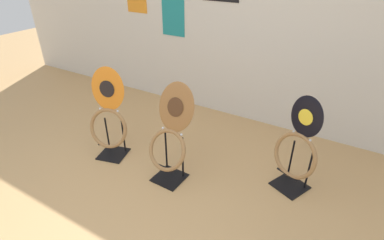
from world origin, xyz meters
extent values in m
cube|color=silver|center=(0.00, 2.35, 1.30)|extent=(8.00, 0.06, 2.60)
cube|color=teal|center=(-0.97, 2.31, 1.21)|extent=(0.34, 0.01, 0.53)
cube|color=black|center=(-0.06, 0.81, 0.01)|extent=(0.29, 0.29, 0.01)
cylinder|color=black|center=(-0.15, 0.91, 0.23)|extent=(0.02, 0.02, 0.44)
cylinder|color=black|center=(0.04, 0.90, 0.23)|extent=(0.02, 0.02, 0.44)
cylinder|color=black|center=(-0.06, 0.74, 0.19)|extent=(0.22, 0.03, 0.02)
torus|color=#9E7042|center=(-0.06, 0.79, 0.35)|extent=(0.40, 0.24, 0.36)
ellipsoid|color=#936033|center=(-0.05, 0.96, 0.72)|extent=(0.38, 0.19, 0.44)
ellipsoid|color=#4C2D19|center=(-0.05, 0.94, 0.72)|extent=(0.17, 0.07, 0.17)
sphere|color=silver|center=(-0.16, 0.88, 0.50)|extent=(0.02, 0.02, 0.02)
sphere|color=silver|center=(0.05, 0.88, 0.50)|extent=(0.02, 0.02, 0.02)
cube|color=black|center=(-0.80, 0.82, 0.01)|extent=(0.34, 0.34, 0.01)
cylinder|color=black|center=(-0.92, 0.89, 0.20)|extent=(0.02, 0.02, 0.38)
cylinder|color=black|center=(-0.73, 0.94, 0.20)|extent=(0.02, 0.02, 0.38)
cylinder|color=black|center=(-0.78, 0.75, 0.16)|extent=(0.22, 0.07, 0.02)
torus|color=#9E7042|center=(-0.80, 0.80, 0.34)|extent=(0.45, 0.28, 0.41)
ellipsoid|color=orange|center=(-0.82, 0.90, 0.74)|extent=(0.37, 0.18, 0.44)
ellipsoid|color=black|center=(-0.82, 0.88, 0.75)|extent=(0.17, 0.07, 0.17)
sphere|color=silver|center=(-0.91, 0.84, 0.53)|extent=(0.02, 0.02, 0.02)
sphere|color=silver|center=(-0.72, 0.89, 0.53)|extent=(0.02, 0.02, 0.02)
cube|color=black|center=(0.98, 1.30, 0.01)|extent=(0.37, 0.37, 0.01)
cylinder|color=black|center=(0.93, 1.42, 0.21)|extent=(0.02, 0.02, 0.41)
cylinder|color=black|center=(1.11, 1.34, 0.21)|extent=(0.02, 0.02, 0.41)
cylinder|color=black|center=(0.95, 1.23, 0.17)|extent=(0.21, 0.11, 0.02)
torus|color=#9E7042|center=(0.97, 1.28, 0.36)|extent=(0.44, 0.30, 0.42)
ellipsoid|color=black|center=(0.99, 1.33, 0.73)|extent=(0.30, 0.17, 0.37)
ellipsoid|color=yellow|center=(0.99, 1.31, 0.74)|extent=(0.13, 0.07, 0.14)
sphere|color=silver|center=(0.91, 1.35, 0.55)|extent=(0.02, 0.02, 0.02)
sphere|color=silver|center=(1.07, 1.29, 0.55)|extent=(0.02, 0.02, 0.02)
camera|label=1|loc=(1.28, -1.01, 1.94)|focal=28.00mm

